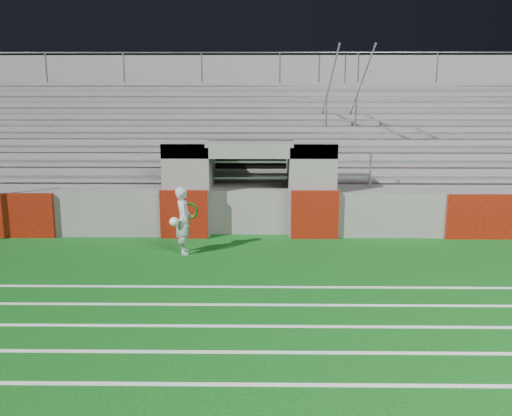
{
  "coord_description": "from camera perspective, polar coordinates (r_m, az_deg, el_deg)",
  "views": [
    {
      "loc": [
        0.38,
        -12.32,
        4.11
      ],
      "look_at": [
        0.2,
        1.8,
        1.1
      ],
      "focal_mm": 40.0,
      "sensor_mm": 36.0,
      "label": 1
    }
  ],
  "objects": [
    {
      "name": "hose_coil",
      "position": [
        15.73,
        -6.66,
        -0.21
      ],
      "size": [
        0.53,
        0.15,
        0.53
      ],
      "color": "#0C4010",
      "rests_on": "ground"
    },
    {
      "name": "ground",
      "position": [
        12.99,
        -0.99,
        -6.41
      ],
      "size": [
        90.0,
        90.0,
        0.0
      ],
      "primitive_type": "plane",
      "color": "#0C4A11",
      "rests_on": "ground"
    },
    {
      "name": "goalkeeper_with_ball",
      "position": [
        14.31,
        -7.26,
        -1.23
      ],
      "size": [
        0.58,
        0.7,
        1.7
      ],
      "color": "#ADB2B7",
      "rests_on": "ground"
    },
    {
      "name": "field_markings",
      "position": [
        8.4,
        -2.05,
        -17.23
      ],
      "size": [
        28.0,
        8.09,
        0.01
      ],
      "color": "white",
      "rests_on": "ground"
    },
    {
      "name": "stadium_structure",
      "position": [
        20.46,
        -0.34,
        4.68
      ],
      "size": [
        26.0,
        8.48,
        5.42
      ],
      "color": "slate",
      "rests_on": "ground"
    }
  ]
}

